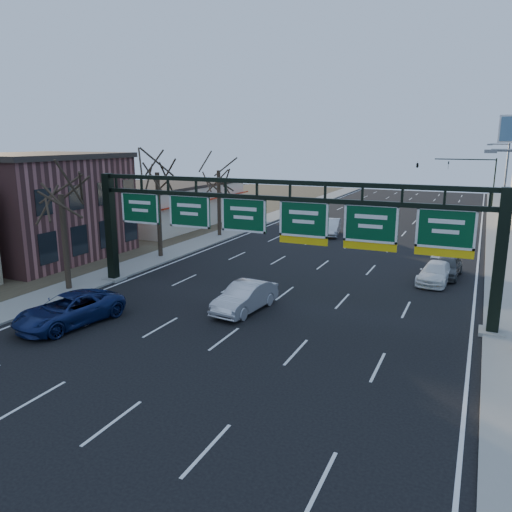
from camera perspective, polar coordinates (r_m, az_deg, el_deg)
The scene contains 18 objects.
ground at distance 22.74m, azimuth -6.07°, elevation -11.16°, with size 160.00×160.00×0.00m, color black.
sidewalk_left at distance 45.43m, azimuth -7.21°, elevation 1.26°, with size 3.00×120.00×0.12m, color gray.
sidewalk_right at distance 38.94m, azimuth 26.87°, elevation -2.08°, with size 3.00×120.00×0.12m, color gray.
dirt_strip_left at distance 52.79m, azimuth -18.57°, elevation 2.31°, with size 21.00×120.00×0.06m, color #473D2B.
lane_markings at distance 40.34m, azimuth 8.48°, elevation -0.37°, with size 21.60×120.00×0.01m, color white.
sign_gantry at distance 28.23m, azimuth 2.26°, elevation 3.55°, with size 24.60×1.20×7.20m.
brick_block at distance 43.48m, azimuth -23.62°, elevation 5.22°, with size 10.40×12.40×8.30m.
cream_strip at distance 57.19m, azimuth -9.98°, elevation 5.94°, with size 10.90×18.40×4.70m.
tree_gantry at distance 32.79m, azimuth -21.57°, elevation 8.36°, with size 3.60×3.60×8.48m.
tree_mid at distance 40.35m, azimuth -11.31°, elevation 10.80°, with size 3.60×3.60×9.24m.
tree_far at distance 48.83m, azimuth -4.33°, elevation 10.94°, with size 3.60×3.60×8.86m.
streetlight_far at distance 57.95m, azimuth 26.46°, elevation 7.58°, with size 2.15×0.22×9.00m.
traffic_signal_mast at distance 73.04m, azimuth 20.85°, elevation 9.29°, with size 10.16×0.54×7.00m.
car_blue_suv at distance 27.56m, azimuth -20.56°, elevation -5.77°, with size 2.64×5.72×1.59m, color navy.
car_silver_sedan at distance 27.83m, azimuth -1.27°, elevation -4.72°, with size 1.68×4.81×1.58m, color silver.
car_white_wagon at distance 35.39m, azimuth 19.83°, elevation -1.82°, with size 1.87×4.60×1.33m, color white.
car_grey_far at distance 37.14m, azimuth 21.00°, elevation -1.13°, with size 1.74×4.32×1.47m, color #414547.
car_silver_distant at distance 50.47m, azimuth 8.52°, elevation 3.28°, with size 1.72×4.92×1.62m, color silver.
Camera 1 is at (10.70, -17.76, 9.33)m, focal length 35.00 mm.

